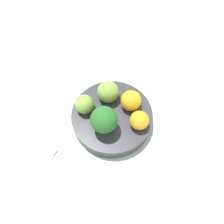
# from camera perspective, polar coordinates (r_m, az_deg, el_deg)

# --- Properties ---
(ground_plane) EXTENTS (6.00, 6.00, 0.00)m
(ground_plane) POSITION_cam_1_polar(r_m,az_deg,el_deg) (0.56, 0.00, -3.21)
(ground_plane) COLOR gray
(table_surface) EXTENTS (1.20, 1.20, 0.02)m
(table_surface) POSITION_cam_1_polar(r_m,az_deg,el_deg) (0.55, 0.00, -2.76)
(table_surface) COLOR #B2C6B2
(table_surface) RESTS_ON ground_plane
(bowl) EXTENTS (0.19, 0.19, 0.03)m
(bowl) POSITION_cam_1_polar(r_m,az_deg,el_deg) (0.52, 0.00, -1.44)
(bowl) COLOR #2D2D33
(bowl) RESTS_ON table_surface
(broccoli) EXTENTS (0.06, 0.06, 0.07)m
(broccoli) POSITION_cam_1_polar(r_m,az_deg,el_deg) (0.46, -2.12, -2.13)
(broccoli) COLOR #8CB76B
(broccoli) RESTS_ON bowl
(apple_red) EXTENTS (0.05, 0.05, 0.05)m
(apple_red) POSITION_cam_1_polar(r_m,az_deg,el_deg) (0.51, -1.04, 5.30)
(apple_red) COLOR olive
(apple_red) RESTS_ON bowl
(apple_green) EXTENTS (0.04, 0.04, 0.04)m
(apple_green) POSITION_cam_1_polar(r_m,az_deg,el_deg) (0.50, -7.20, 2.01)
(apple_green) COLOR olive
(apple_green) RESTS_ON bowl
(orange_front) EXTENTS (0.04, 0.04, 0.04)m
(orange_front) POSITION_cam_1_polar(r_m,az_deg,el_deg) (0.48, 7.13, -2.18)
(orange_front) COLOR orange
(orange_front) RESTS_ON bowl
(orange_back) EXTENTS (0.05, 0.05, 0.05)m
(orange_back) POSITION_cam_1_polar(r_m,az_deg,el_deg) (0.50, 4.86, 3.14)
(orange_back) COLOR orange
(orange_back) RESTS_ON bowl
(spoon) EXTENTS (0.06, 0.08, 0.01)m
(spoon) POSITION_cam_1_polar(r_m,az_deg,el_deg) (0.54, -18.02, -7.72)
(spoon) COLOR silver
(spoon) RESTS_ON table_surface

